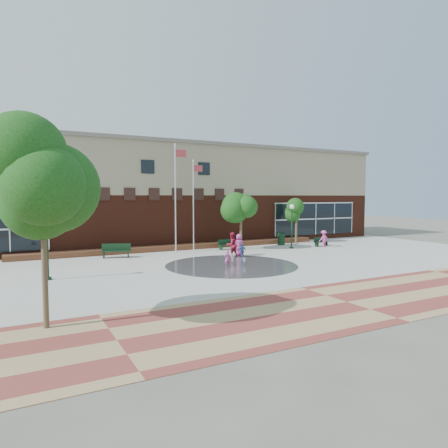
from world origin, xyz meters
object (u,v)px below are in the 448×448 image
flagpole_left (176,192)px  child_splash (227,258)px  flagpole_right (194,200)px  tree_big_left (42,181)px  bench_left (116,253)px  trash_can (281,239)px

flagpole_left → child_splash: size_ratio=7.96×
flagpole_right → tree_big_left: (-12.01, -15.24, 0.83)m
flagpole_left → flagpole_right: size_ratio=1.16×
bench_left → child_splash: size_ratio=1.98×
flagpole_left → child_splash: flagpole_left is taller
flagpole_right → child_splash: flagpole_right is taller
flagpole_right → bench_left: (-6.49, -0.95, -3.77)m
tree_big_left → child_splash: bearing=34.4°
flagpole_left → trash_can: 10.88m
flagpole_right → tree_big_left: bearing=-131.4°
tree_big_left → child_splash: tree_big_left is taller
trash_can → child_splash: size_ratio=1.08×
bench_left → flagpole_right: bearing=26.9°
flagpole_right → bench_left: flagpole_right is taller
tree_big_left → flagpole_left: bearing=55.3°
flagpole_right → child_splash: 8.66m
bench_left → child_splash: (5.35, -6.85, 0.20)m
flagpole_left → tree_big_left: (-10.37, -14.96, 0.20)m
bench_left → trash_can: trash_can is taller
tree_big_left → child_splash: (10.87, 7.44, -4.39)m
child_splash → tree_big_left: bearing=30.3°
flagpole_right → trash_can: flagpole_right is taller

